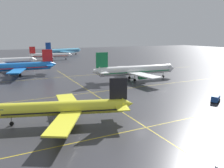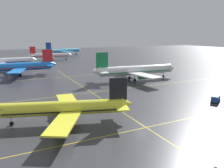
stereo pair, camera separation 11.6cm
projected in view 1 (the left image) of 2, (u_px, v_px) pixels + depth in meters
The scene contains 9 objects.
ground_plane at pixel (141, 124), 50.64m from camera, with size 600.00×600.00×0.00m, color #333338.
airliner_front_gate at pixel (64, 108), 50.83m from camera, with size 32.25×27.55×10.25m.
airliner_second_row at pixel (135, 70), 99.57m from camera, with size 41.22×35.35×12.81m.
airliner_third_row at pixel (16, 67), 110.43m from camera, with size 40.51×34.88×12.59m.
airliner_far_left_stand at pixel (3, 61), 134.21m from camera, with size 39.55×34.22×12.33m.
airliner_far_right_stand at pixel (50, 55), 179.38m from camera, with size 34.66×29.45×10.86m.
airliner_distant_taxiway at pixel (63, 51), 220.68m from camera, with size 40.77×34.77×12.89m.
taxiway_markings at pixel (92, 93), 78.43m from camera, with size 160.53×111.17×0.01m.
service_truck_red_van at pixel (216, 98), 66.96m from camera, with size 4.48×3.62×2.10m.
Camera 1 is at (-26.83, -39.68, 19.99)m, focal length 35.52 mm.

